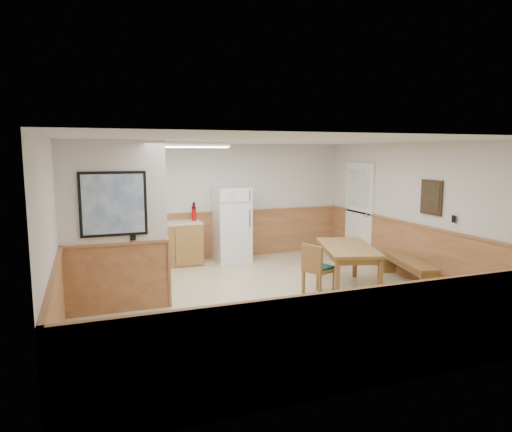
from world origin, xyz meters
name	(u,v)px	position (x,y,z in m)	size (l,w,h in m)	color
ground	(264,298)	(0.00, 0.00, 0.00)	(6.00, 6.00, 0.00)	#C4B78C
ceiling	(265,140)	(0.00, 0.00, 2.50)	(6.00, 6.00, 0.02)	white
back_wall	(214,202)	(0.00, 3.00, 1.25)	(6.00, 0.02, 2.50)	silver
right_wall	(420,212)	(3.00, 0.00, 1.25)	(0.02, 6.00, 2.50)	silver
left_wall	(57,233)	(-3.00, 0.00, 1.25)	(0.02, 6.00, 2.50)	silver
wainscot_back	(215,236)	(0.00, 2.98, 0.50)	(6.00, 0.04, 1.00)	#C27A4D
wainscot_right	(417,253)	(2.98, 0.00, 0.50)	(0.04, 6.00, 1.00)	#C27A4D
wainscot_left	(62,287)	(-2.98, 0.00, 0.50)	(0.04, 6.00, 1.00)	#C27A4D
partition_wall	(114,229)	(-2.25, 0.19, 1.23)	(1.50, 0.20, 2.50)	silver
kitchen_counter	(162,244)	(-1.21, 2.68, 0.46)	(2.20, 0.61, 1.00)	#A8703B
exterior_door	(359,211)	(2.96, 1.90, 1.05)	(0.07, 1.02, 2.15)	white
kitchen_window	(113,191)	(-2.10, 2.98, 1.55)	(0.80, 0.04, 1.00)	white
wall_painting	(431,197)	(2.97, -0.30, 1.55)	(0.04, 0.50, 0.60)	#352115
fluorescent_fixture	(195,145)	(-0.80, 1.30, 2.45)	(1.20, 0.30, 0.09)	white
refrigerator	(232,224)	(0.28, 2.63, 0.79)	(0.70, 0.72, 1.59)	white
dining_table	(347,252)	(1.49, -0.03, 0.65)	(1.24, 1.75, 0.75)	olive
dining_bench	(408,265)	(2.69, -0.13, 0.34)	(0.69, 1.64, 0.45)	olive
dining_chair	(316,266)	(0.83, -0.15, 0.50)	(0.67, 0.56, 0.85)	olive
fire_extinguisher	(194,213)	(-0.52, 2.71, 1.07)	(0.11, 0.11, 0.39)	red
soap_bottle	(117,219)	(-2.07, 2.70, 1.02)	(0.08, 0.08, 0.25)	#178125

